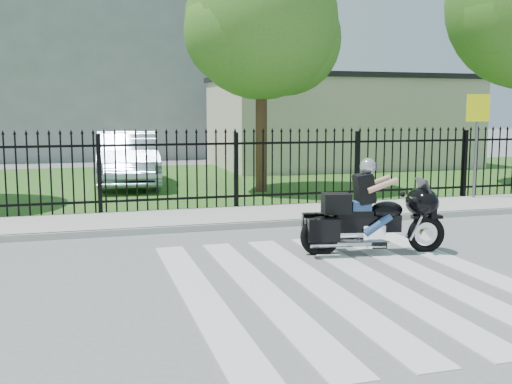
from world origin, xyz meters
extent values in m
plane|color=slate|center=(0.00, 0.00, 0.00)|extent=(120.00, 120.00, 0.00)
cube|color=#ADAAA3|center=(0.00, 5.00, 0.06)|extent=(40.00, 2.00, 0.12)
cube|color=#ADAAA3|center=(0.00, 4.00, 0.06)|extent=(40.00, 0.12, 0.12)
cube|color=#26551D|center=(0.00, 12.00, 0.01)|extent=(40.00, 12.00, 0.02)
cube|color=black|center=(0.00, 6.00, 0.35)|extent=(26.00, 0.04, 0.05)
cube|color=black|center=(0.00, 6.00, 1.55)|extent=(26.00, 0.04, 0.05)
cylinder|color=#382316|center=(1.50, 9.00, 2.08)|extent=(0.32, 0.32, 4.16)
sphere|color=#397020|center=(1.50, 9.00, 4.68)|extent=(4.20, 4.20, 4.20)
cube|color=beige|center=(7.00, 16.00, 1.75)|extent=(10.00, 6.00, 3.50)
cube|color=black|center=(7.00, 16.00, 3.60)|extent=(10.20, 6.20, 0.20)
cube|color=#95989D|center=(-3.00, 26.00, 6.00)|extent=(15.00, 10.00, 12.00)
torus|color=black|center=(1.97, 1.28, 0.29)|extent=(0.63, 0.23, 0.62)
torus|color=black|center=(0.26, 1.61, 0.29)|extent=(0.67, 0.25, 0.65)
cube|color=black|center=(0.96, 1.47, 0.49)|extent=(1.18, 0.43, 0.27)
ellipsoid|color=black|center=(1.31, 1.41, 0.70)|extent=(0.61, 0.45, 0.29)
cube|color=black|center=(0.78, 1.51, 0.66)|extent=(0.62, 0.39, 0.09)
cube|color=silver|center=(1.09, 1.45, 0.34)|extent=(0.40, 0.33, 0.27)
ellipsoid|color=black|center=(1.88, 1.30, 0.82)|extent=(0.59, 0.72, 0.48)
cube|color=black|center=(0.50, 1.56, 0.82)|extent=(0.48, 0.41, 0.32)
cube|color=navy|center=(0.89, 1.49, 0.77)|extent=(0.35, 0.32, 0.16)
sphere|color=#A4A6AC|center=(0.99, 1.47, 1.41)|extent=(0.26, 0.26, 0.26)
imported|color=#ADC0D9|center=(-2.02, 11.47, 0.84)|extent=(1.97, 5.07, 1.65)
cylinder|color=slate|center=(6.09, 5.70, 1.35)|extent=(0.07, 0.07, 2.46)
cube|color=#FCFF0D|center=(6.09, 5.68, 2.35)|extent=(0.55, 0.21, 0.67)
camera|label=1|loc=(-3.34, -7.07, 2.27)|focal=42.00mm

